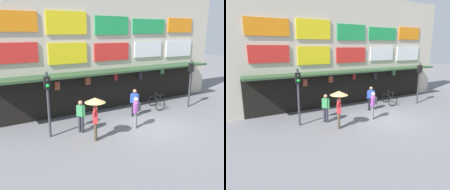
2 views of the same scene
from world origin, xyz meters
TOP-DOWN VIEW (x-y plane):
  - ground_plane at (0.00, 0.00)m, footprint 80.00×80.00m
  - shopfront at (-0.00, 4.57)m, footprint 18.00×2.60m
  - traffic_light_near at (-5.01, 1.42)m, footprint 0.30×0.34m
  - traffic_light_far at (4.57, 1.44)m, footprint 0.34×0.35m
  - bicycle_parked at (2.50, 2.31)m, footprint 0.98×1.30m
  - pedestrian_in_blue at (-3.49, 1.16)m, footprint 0.37×0.47m
  - pedestrian_in_green at (-0.76, 0.22)m, footprint 0.47×0.47m
  - pedestrian_in_red at (0.25, 1.75)m, footprint 0.42×0.40m
  - pedestrian_with_umbrella at (-3.29, -0.04)m, footprint 0.96×0.96m

SIDE VIEW (x-z plane):
  - ground_plane at x=0.00m, z-range 0.00..0.00m
  - bicycle_parked at x=2.50m, z-range -0.13..0.92m
  - pedestrian_in_blue at x=-3.49m, z-range 0.11..1.79m
  - pedestrian_in_red at x=0.25m, z-range 0.11..1.79m
  - pedestrian_in_green at x=-0.76m, z-range 0.14..1.82m
  - pedestrian_with_umbrella at x=-3.29m, z-range 0.60..2.68m
  - traffic_light_near at x=-5.01m, z-range 0.54..3.74m
  - traffic_light_far at x=4.57m, z-range 0.54..3.74m
  - shopfront at x=0.00m, z-range -0.04..7.96m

